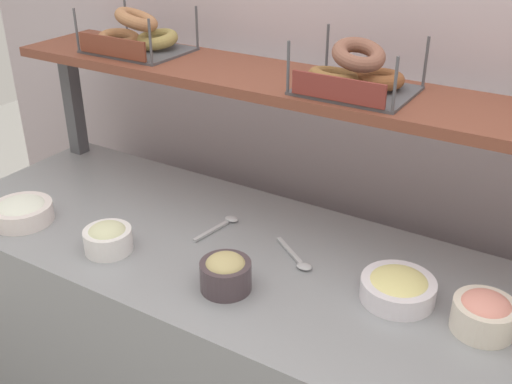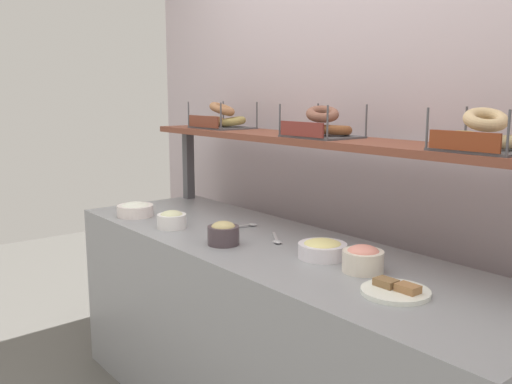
% 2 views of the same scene
% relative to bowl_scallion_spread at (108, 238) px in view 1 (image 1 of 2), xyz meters
% --- Properties ---
extents(back_wall, '(3.52, 0.06, 2.40)m').
position_rel_bowl_scallion_spread_xyz_m(back_wall, '(0.51, 0.74, 0.31)').
color(back_wall, '#BBAAB1').
rests_on(back_wall, ground_plane).
extents(shelf_riser_left, '(0.05, 0.05, 0.40)m').
position_rel_bowl_scallion_spread_xyz_m(shelf_riser_left, '(-0.59, 0.46, 0.16)').
color(shelf_riser_left, '#4C4C51').
rests_on(shelf_riser_left, deli_counter).
extents(upper_shelf, '(2.28, 0.32, 0.03)m').
position_rel_bowl_scallion_spread_xyz_m(upper_shelf, '(0.51, 0.46, 0.37)').
color(upper_shelf, brown).
rests_on(upper_shelf, shelf_riser_left).
extents(bowl_scallion_spread, '(0.13, 0.13, 0.08)m').
position_rel_bowl_scallion_spread_xyz_m(bowl_scallion_spread, '(0.00, 0.00, 0.00)').
color(bowl_scallion_spread, white).
rests_on(bowl_scallion_spread, deli_counter).
extents(bowl_cream_cheese, '(0.18, 0.18, 0.07)m').
position_rel_bowl_scallion_spread_xyz_m(bowl_cream_cheese, '(-0.34, -0.02, -0.01)').
color(bowl_cream_cheese, white).
rests_on(bowl_cream_cheese, deli_counter).
extents(bowl_lox_spread, '(0.14, 0.14, 0.09)m').
position_rel_bowl_scallion_spread_xyz_m(bowl_lox_spread, '(0.97, 0.20, 0.01)').
color(bowl_lox_spread, '#EFE3D0').
rests_on(bowl_lox_spread, deli_counter).
extents(bowl_hummus, '(0.13, 0.13, 0.10)m').
position_rel_bowl_scallion_spread_xyz_m(bowl_hummus, '(0.38, 0.02, 0.01)').
color(bowl_hummus, '#493B41').
rests_on(bowl_hummus, deli_counter).
extents(bowl_egg_salad, '(0.19, 0.19, 0.07)m').
position_rel_bowl_scallion_spread_xyz_m(bowl_egg_salad, '(0.77, 0.21, -0.01)').
color(bowl_egg_salad, white).
rests_on(bowl_egg_salad, deli_counter).
extents(serving_spoon_near_plate, '(0.05, 0.18, 0.01)m').
position_rel_bowl_scallion_spread_xyz_m(serving_spoon_near_plate, '(0.20, 0.28, -0.03)').
color(serving_spoon_near_plate, '#B7B7BC').
rests_on(serving_spoon_near_plate, deli_counter).
extents(serving_spoon_by_edge, '(0.16, 0.11, 0.01)m').
position_rel_bowl_scallion_spread_xyz_m(serving_spoon_by_edge, '(0.48, 0.23, -0.03)').
color(serving_spoon_by_edge, '#B7B7BC').
rests_on(serving_spoon_by_edge, deli_counter).
extents(bagel_basket_everything, '(0.31, 0.26, 0.14)m').
position_rel_bowl_scallion_spread_xyz_m(bagel_basket_everything, '(-0.25, 0.46, 0.44)').
color(bagel_basket_everything, '#4C4C51').
rests_on(bagel_basket_everything, upper_shelf).
extents(bagel_basket_cinnamon_raisin, '(0.30, 0.24, 0.14)m').
position_rel_bowl_scallion_spread_xyz_m(bagel_basket_cinnamon_raisin, '(0.52, 0.44, 0.44)').
color(bagel_basket_cinnamon_raisin, '#4C4C51').
rests_on(bagel_basket_cinnamon_raisin, upper_shelf).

